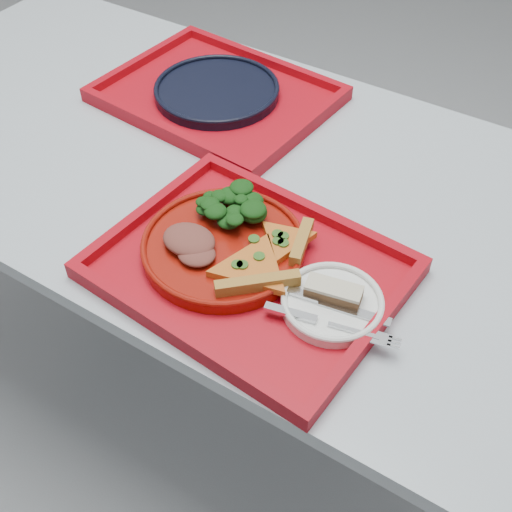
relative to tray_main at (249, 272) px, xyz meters
name	(u,v)px	position (x,y,z in m)	size (l,w,h in m)	color
ground	(223,377)	(-0.23, 0.21, -0.76)	(10.00, 10.00, 0.00)	gray
table	(210,188)	(-0.23, 0.21, -0.08)	(1.60, 0.80, 0.75)	#AEB9C3
tray_main	(249,272)	(0.00, 0.00, 0.00)	(0.45, 0.35, 0.01)	#A70814
tray_far	(217,98)	(-0.33, 0.38, 0.00)	(0.45, 0.35, 0.01)	#A70814
dinner_plate	(224,248)	(-0.05, 0.01, 0.02)	(0.26, 0.26, 0.02)	maroon
side_plate	(332,305)	(0.15, 0.00, 0.01)	(0.15, 0.15, 0.01)	white
navy_plate	(217,92)	(-0.33, 0.38, 0.01)	(0.26, 0.26, 0.02)	black
pizza_slice_a	(253,266)	(0.02, -0.01, 0.03)	(0.14, 0.13, 0.02)	orange
pizza_slice_b	(285,238)	(0.03, 0.06, 0.03)	(0.11, 0.09, 0.02)	orange
salad_heap	(231,202)	(-0.08, 0.08, 0.05)	(0.10, 0.09, 0.05)	black
meat_portion	(189,240)	(-0.10, -0.02, 0.04)	(0.09, 0.07, 0.03)	brown
dessert_bar	(334,292)	(0.14, 0.01, 0.03)	(0.09, 0.05, 0.02)	#492A18
knife	(329,303)	(0.14, -0.01, 0.02)	(0.18, 0.02, 0.01)	silver
fork	(327,323)	(0.16, -0.04, 0.02)	(0.18, 0.02, 0.01)	silver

